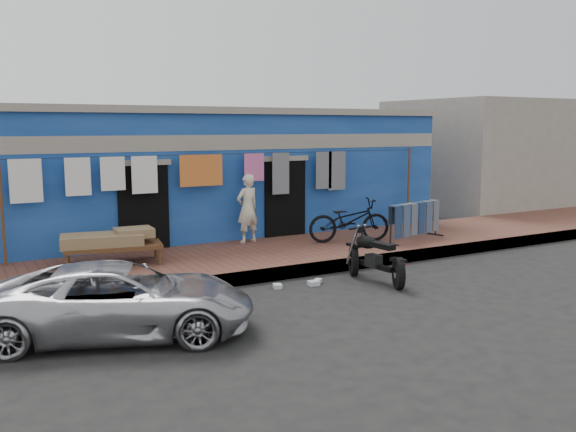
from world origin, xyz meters
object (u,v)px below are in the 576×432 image
at_px(seated_person, 247,208).
at_px(jeans_rack, 414,221).
at_px(charpoy, 113,247).
at_px(car, 121,299).
at_px(motorcycle, 375,256).
at_px(bicycle, 349,216).

bearing_deg(seated_person, jeans_rack, 142.81).
relative_size(charpoy, jeans_rack, 1.07).
height_order(seated_person, jeans_rack, seated_person).
bearing_deg(seated_person, car, 34.10).
height_order(seated_person, motorcycle, seated_person).
distance_m(bicycle, jeans_rack, 1.60).
height_order(car, seated_person, seated_person).
bearing_deg(car, jeans_rack, -50.09).
distance_m(seated_person, jeans_rack, 3.96).
bearing_deg(jeans_rack, seated_person, 155.53).
height_order(car, jeans_rack, jeans_rack).
bearing_deg(charpoy, car, -101.82).
xyz_separation_m(charpoy, jeans_rack, (6.84, -0.88, 0.13)).
bearing_deg(bicycle, seated_person, 80.41).
bearing_deg(charpoy, motorcycle, -34.17).
bearing_deg(bicycle, charpoy, 104.38).
bearing_deg(jeans_rack, charpoy, 172.65).
relative_size(bicycle, motorcycle, 1.19).
bearing_deg(jeans_rack, motorcycle, -143.34).
bearing_deg(charpoy, jeans_rack, -7.35).
height_order(motorcycle, charpoy, motorcycle).
xyz_separation_m(car, bicycle, (6.08, 3.16, 0.33)).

